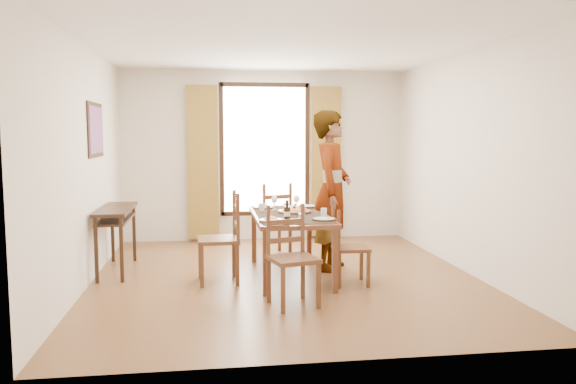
{
  "coord_description": "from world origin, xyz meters",
  "views": [
    {
      "loc": [
        -0.88,
        -6.47,
        1.71
      ],
      "look_at": [
        0.06,
        0.23,
        1.0
      ],
      "focal_mm": 35.0,
      "sensor_mm": 36.0,
      "label": 1
    }
  ],
  "objects": [
    {
      "name": "plate_ne",
      "position": [
        0.37,
        0.64,
        0.78
      ],
      "size": [
        0.27,
        0.27,
        0.05
      ],
      "primitive_type": null,
      "color": "silver",
      "rests_on": "dining_table"
    },
    {
      "name": "wine_glass_a",
      "position": [
        -0.02,
        -0.27,
        0.85
      ],
      "size": [
        0.08,
        0.08,
        0.18
      ],
      "primitive_type": null,
      "color": "white",
      "rests_on": "dining_table"
    },
    {
      "name": "wine_glass_b",
      "position": [
        0.2,
        0.43,
        0.85
      ],
      "size": [
        0.08,
        0.08,
        0.18
      ],
      "primitive_type": null,
      "color": "white",
      "rests_on": "dining_table"
    },
    {
      "name": "chair_south",
      "position": [
        -0.08,
        -1.05,
        0.46
      ],
      "size": [
        0.54,
        0.54,
        0.99
      ],
      "rotation": [
        0.0,
        0.0,
        0.26
      ],
      "color": "brown",
      "rests_on": "ground"
    },
    {
      "name": "caprese_plate",
      "position": [
        -0.2,
        -0.67,
        0.78
      ],
      "size": [
        0.2,
        0.2,
        0.04
      ],
      "primitive_type": null,
      "color": "silver",
      "rests_on": "dining_table"
    },
    {
      "name": "plate_se",
      "position": [
        0.37,
        -0.46,
        0.78
      ],
      "size": [
        0.27,
        0.27,
        0.05
      ],
      "primitive_type": null,
      "color": "silver",
      "rests_on": "dining_table"
    },
    {
      "name": "chair_north",
      "position": [
        -0.01,
        1.25,
        0.48
      ],
      "size": [
        0.56,
        0.56,
        1.03
      ],
      "rotation": [
        0.0,
        0.0,
        3.41
      ],
      "color": "brown",
      "rests_on": "ground"
    },
    {
      "name": "plate_nw",
      "position": [
        -0.2,
        0.63,
        0.78
      ],
      "size": [
        0.27,
        0.27,
        0.05
      ],
      "primitive_type": null,
      "color": "silver",
      "rests_on": "dining_table"
    },
    {
      "name": "wine_bottle",
      "position": [
        -0.06,
        -0.61,
        0.88
      ],
      "size": [
        0.07,
        0.07,
        0.25
      ],
      "primitive_type": null,
      "color": "black",
      "rests_on": "dining_table"
    },
    {
      "name": "tumbler_c",
      "position": [
        0.09,
        -0.61,
        0.81
      ],
      "size": [
        0.07,
        0.07,
        0.1
      ],
      "primitive_type": "cylinder",
      "color": "silver",
      "rests_on": "dining_table"
    },
    {
      "name": "dining_table",
      "position": [
        0.07,
        0.07,
        0.69
      ],
      "size": [
        0.86,
        1.69,
        0.76
      ],
      "color": "brown",
      "rests_on": "ground"
    },
    {
      "name": "man",
      "position": [
        0.64,
        0.38,
        1.0
      ],
      "size": [
        1.05,
        0.98,
        1.99
      ],
      "primitive_type": "imported",
      "rotation": [
        0.0,
        0.0,
        1.19
      ],
      "color": "gray",
      "rests_on": "ground"
    },
    {
      "name": "room_shell",
      "position": [
        -0.0,
        0.13,
        1.54
      ],
      "size": [
        4.6,
        5.1,
        2.74
      ],
      "color": "beige",
      "rests_on": "ground"
    },
    {
      "name": "plate_sw",
      "position": [
        -0.22,
        -0.45,
        0.78
      ],
      "size": [
        0.27,
        0.27,
        0.05
      ],
      "primitive_type": null,
      "color": "silver",
      "rests_on": "dining_table"
    },
    {
      "name": "console_table",
      "position": [
        -2.03,
        0.6,
        0.68
      ],
      "size": [
        0.38,
        1.2,
        0.8
      ],
      "color": "#321D10",
      "rests_on": "ground"
    },
    {
      "name": "chair_west",
      "position": [
        -0.75,
        -0.09,
        0.49
      ],
      "size": [
        0.49,
        0.49,
        1.04
      ],
      "rotation": [
        0.0,
        0.0,
        -1.51
      ],
      "color": "brown",
      "rests_on": "ground"
    },
    {
      "name": "chair_east",
      "position": [
        0.66,
        -0.38,
        0.41
      ],
      "size": [
        0.4,
        0.4,
        0.87
      ],
      "rotation": [
        0.0,
        0.0,
        1.54
      ],
      "color": "brown",
      "rests_on": "ground"
    },
    {
      "name": "wine_glass_c",
      "position": [
        -0.08,
        0.43,
        0.85
      ],
      "size": [
        0.08,
        0.08,
        0.18
      ],
      "primitive_type": null,
      "color": "white",
      "rests_on": "dining_table"
    },
    {
      "name": "ground",
      "position": [
        0.0,
        0.0,
        0.0
      ],
      "size": [
        5.0,
        5.0,
        0.0
      ],
      "primitive_type": "plane",
      "color": "#523419",
      "rests_on": "ground"
    },
    {
      "name": "pasta_platter",
      "position": [
        0.14,
        0.17,
        0.81
      ],
      "size": [
        0.4,
        0.4,
        0.1
      ],
      "primitive_type": null,
      "color": "#B65A17",
      "rests_on": "dining_table"
    },
    {
      "name": "tumbler_b",
      "position": [
        -0.25,
        0.35,
        0.81
      ],
      "size": [
        0.07,
        0.07,
        0.1
      ],
      "primitive_type": "cylinder",
      "color": "silver",
      "rests_on": "dining_table"
    },
    {
      "name": "tumbler_a",
      "position": [
        0.41,
        -0.22,
        0.81
      ],
      "size": [
        0.07,
        0.07,
        0.1
      ],
      "primitive_type": "cylinder",
      "color": "silver",
      "rests_on": "dining_table"
    }
  ]
}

